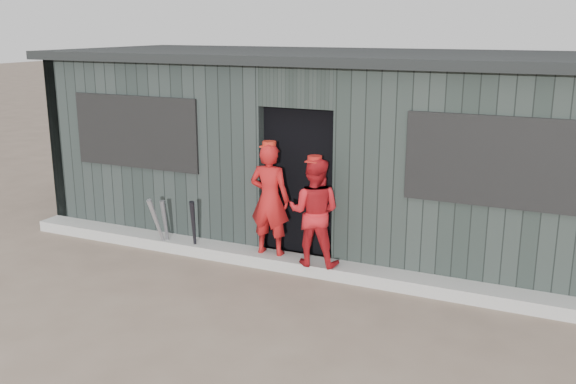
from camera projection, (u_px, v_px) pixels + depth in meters
The scene contains 9 objects.
ground at pixel (214, 328), 6.50m from camera, with size 80.00×80.00×0.00m, color brown.
curb at pixel (289, 263), 8.08m from camera, with size 8.00×0.36×0.15m, color #9C9C97.
bat_left at pixel (158, 225), 8.54m from camera, with size 0.07×0.07×0.80m, color #919299.
bat_mid at pixel (166, 225), 8.66m from camera, with size 0.07×0.07×0.71m, color slate.
bat_right at pixel (194, 228), 8.44m from camera, with size 0.07×0.07×0.78m, color black.
player_red_left at pixel (270, 199), 8.02m from camera, with size 0.52×0.34×1.42m, color #A51415.
player_red_right at pixel (314, 212), 7.67m from camera, with size 0.64×0.50×1.32m, color red.
player_grey_back at pixel (343, 215), 8.31m from camera, with size 0.57×0.37×1.17m, color #B0B0B0.
dugout at pixel (337, 146), 9.26m from camera, with size 8.30×3.30×2.62m.
Camera 1 is at (3.18, -5.08, 2.97)m, focal length 40.00 mm.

